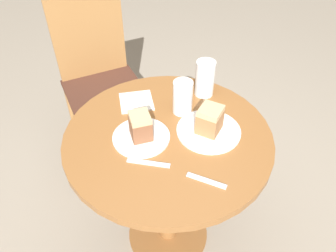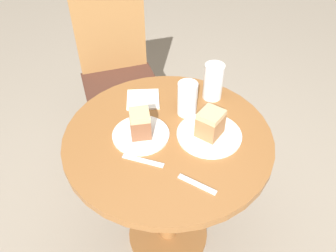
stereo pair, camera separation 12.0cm
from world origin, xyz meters
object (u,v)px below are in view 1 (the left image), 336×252
Objects in this scene: cake_slice_far at (210,120)px; glass_water at (205,80)px; chair at (102,80)px; glass_lemonade at (183,99)px; plate_far at (209,131)px; plate_near at (141,137)px; cake_slice_near at (140,126)px.

cake_slice_far is 0.24m from glass_water.
glass_lemonade is (0.19, -0.70, 0.30)m from chair.
glass_water is (0.10, 0.22, 0.06)m from plate_far.
plate_near is 2.12× the size of cake_slice_near.
cake_slice_far is 0.16m from glass_lemonade.
chair is at bearing 88.72° from cake_slice_near.
cake_slice_far is 0.85× the size of glass_lemonade.
plate_near is at bearing 164.78° from cake_slice_far.
plate_near is 1.79× the size of cake_slice_far.
glass_water is at bearing -65.63° from chair.
cake_slice_far is (0.25, -0.07, 0.06)m from plate_near.
chair reaches higher than glass_water.
cake_slice_far reaches higher than plate_near.
cake_slice_near is at bearing 164.78° from cake_slice_far.
cake_slice_far is at bearing 26.57° from plate_far.
glass_lemonade is at bearing 22.25° from plate_near.
cake_slice_far is 0.76× the size of glass_water.
chair is 4.38× the size of plate_near.
chair is 5.98× the size of glass_water.
plate_near is 0.05m from cake_slice_near.
plate_far is 0.26m from cake_slice_near.
plate_near is at bearing 90.00° from cake_slice_near.
glass_water is at bearing 66.78° from cake_slice_far.
cake_slice_near is at bearing -90.00° from plate_near.
cake_slice_far is (0.00, 0.00, 0.06)m from plate_far.
plate_near is 1.52× the size of glass_lemonade.
plate_far is 0.17m from glass_lemonade.
cake_slice_near is at bearing -157.75° from glass_lemonade.
chair is at bearing 88.72° from plate_near.
cake_slice_near is at bearing 164.78° from plate_far.
plate_far is at bearing -15.22° from cake_slice_near.
glass_water is at bearing 24.72° from plate_near.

